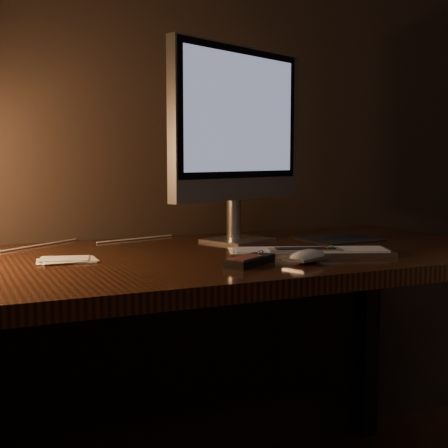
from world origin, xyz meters
name	(u,v)px	position (x,y,z in m)	size (l,w,h in m)	color
desk	(199,298)	(0.00, 1.93, 0.62)	(1.60, 0.75, 0.75)	#3F1D0E
monitor	(239,128)	(0.17, 2.03, 1.07)	(0.49, 0.24, 0.55)	silver
keyboard	(310,252)	(0.22, 1.73, 0.76)	(0.40, 0.11, 0.02)	silver
mousepad	(340,239)	(0.45, 1.94, 0.75)	(0.21, 0.17, 0.00)	black
mouse	(308,258)	(0.15, 1.63, 0.76)	(0.11, 0.06, 0.02)	white
media_remote	(250,260)	(0.02, 1.66, 0.76)	(0.15, 0.12, 0.03)	black
tv_remote	(305,252)	(0.20, 1.72, 0.76)	(0.18, 0.10, 0.02)	gray
papers	(66,260)	(-0.35, 1.88, 0.75)	(0.13, 0.09, 0.01)	white
cable	(90,242)	(-0.23, 2.16, 0.75)	(0.00, 0.00, 0.53)	white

